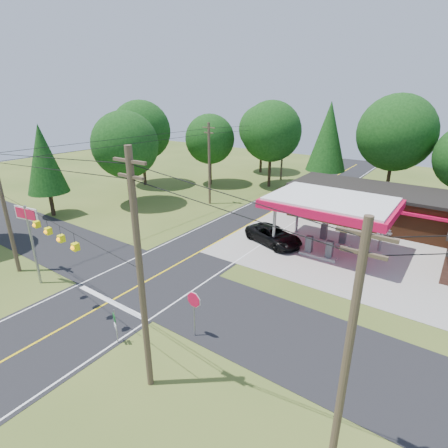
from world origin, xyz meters
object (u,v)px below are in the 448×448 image
Objects in this scene: gas_canopy at (330,205)px; sedan_car at (382,224)px; big_stop_sign at (29,228)px; suv_car at (274,236)px; octagonal_stop_sign at (194,303)px.

gas_canopy reaches higher than sedan_car.
gas_canopy is 2.64× the size of sedan_car.
suv_car is at bearing 56.82° from big_stop_sign.
big_stop_sign reaches higher than sedan_car.
sedan_car is at bearing 78.24° from octagonal_stop_sign.
sedan_car is 1.35× the size of octagonal_stop_sign.
gas_canopy is 5.88m from suv_car.
octagonal_stop_sign reaches higher than sedan_car.
gas_canopy is 1.83× the size of suv_car.
sedan_car is (3.00, 8.00, -3.58)m from gas_canopy.
suv_car is 12.13m from sedan_car.
big_stop_sign is at bearing -171.45° from octagonal_stop_sign.
suv_car is 20.02m from big_stop_sign.
suv_car is 1.96× the size of octagonal_stop_sign.
suv_car reaches higher than sedan_car.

